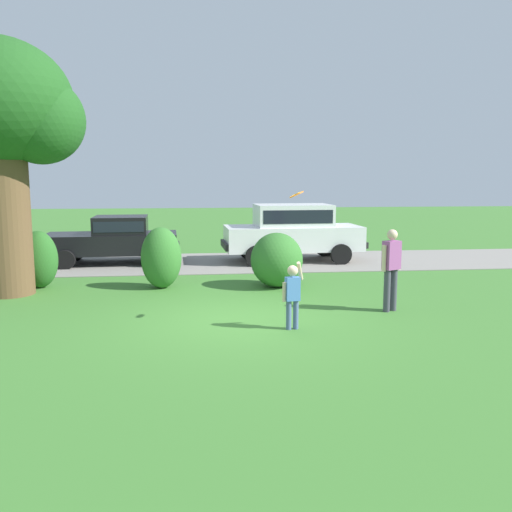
{
  "coord_description": "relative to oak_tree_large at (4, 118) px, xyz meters",
  "views": [
    {
      "loc": [
        -0.79,
        -10.42,
        2.81
      ],
      "look_at": [
        0.46,
        1.23,
        1.1
      ],
      "focal_mm": 37.85,
      "sensor_mm": 36.0,
      "label": 1
    }
  ],
  "objects": [
    {
      "name": "driveway_strip",
      "position": [
        5.27,
        4.22,
        -4.18
      ],
      "size": [
        28.0,
        4.4,
        0.02
      ],
      "primitive_type": "cube",
      "color": "gray",
      "rests_on": "ground"
    },
    {
      "name": "ground_plane",
      "position": [
        5.27,
        -3.07,
        -4.19
      ],
      "size": [
        80.0,
        80.0,
        0.0
      ],
      "primitive_type": "plane",
      "color": "#3D752D"
    },
    {
      "name": "shrub_centre_left",
      "position": [
        3.53,
        0.26,
        -3.41
      ],
      "size": [
        1.03,
        0.94,
        1.56
      ],
      "color": "#33702B",
      "rests_on": "ground"
    },
    {
      "name": "parked_suv",
      "position": [
        7.63,
        4.27,
        -3.11
      ],
      "size": [
        4.78,
        2.26,
        1.92
      ],
      "color": "white",
      "rests_on": "ground"
    },
    {
      "name": "adult_onlooker",
      "position": [
        8.49,
        -2.7,
        -3.21
      ],
      "size": [
        0.48,
        0.36,
        1.74
      ],
      "color": "#3F3F4C",
      "rests_on": "ground"
    },
    {
      "name": "frisbee",
      "position": [
        6.3,
        -3.59,
        -1.69
      ],
      "size": [
        0.28,
        0.28,
        0.16
      ],
      "color": "orange"
    },
    {
      "name": "parked_sedan",
      "position": [
        1.75,
        4.41,
        -3.34
      ],
      "size": [
        4.48,
        2.25,
        1.56
      ],
      "color": "black",
      "rests_on": "ground"
    },
    {
      "name": "shrub_centre",
      "position": [
        6.48,
        0.11,
        -3.49
      ],
      "size": [
        1.34,
        1.44,
        1.41
      ],
      "color": "#33702B",
      "rests_on": "ground"
    },
    {
      "name": "oak_tree_large",
      "position": [
        0.0,
        0.0,
        0.0
      ],
      "size": [
        3.66,
        3.47,
        6.0
      ],
      "color": "brown",
      "rests_on": "ground"
    },
    {
      "name": "shrub_near_tree",
      "position": [
        0.39,
        0.64,
        -3.51
      ],
      "size": [
        1.03,
        0.81,
        1.47
      ],
      "color": "#286023",
      "rests_on": "ground"
    },
    {
      "name": "child_thrower",
      "position": [
        6.2,
        -3.84,
        -3.47
      ],
      "size": [
        0.43,
        0.31,
        1.29
      ],
      "color": "#4C608C",
      "rests_on": "ground"
    }
  ]
}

